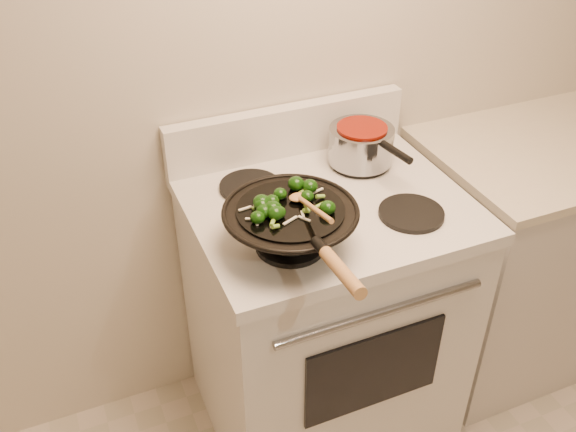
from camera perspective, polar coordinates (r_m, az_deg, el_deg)
name	(u,v)px	position (r m, az deg, el deg)	size (l,w,h in m)	color
stove	(323,316)	(2.10, 3.11, -8.86)	(0.78, 0.67, 1.08)	silver
counter_unit	(526,252)	(2.54, 20.38, -3.00)	(0.81, 0.62, 0.91)	silver
wok	(291,225)	(1.60, 0.27, -0.82)	(0.34, 0.57, 0.17)	black
stirfry	(282,203)	(1.57, -0.51, 1.19)	(0.23, 0.17, 0.04)	black
wooden_spoon	(307,204)	(1.55, 1.73, 1.10)	(0.05, 0.23, 0.08)	#AA7643
saucepan	(361,144)	(1.97, 6.54, 6.37)	(0.20, 0.32, 0.12)	gray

